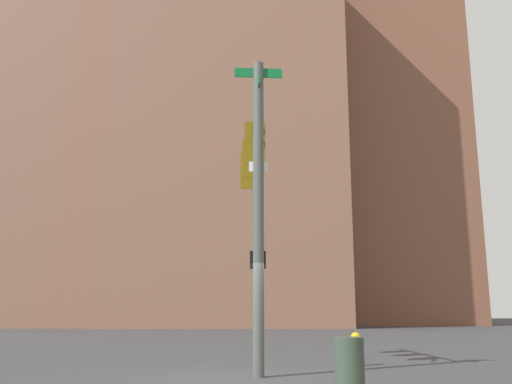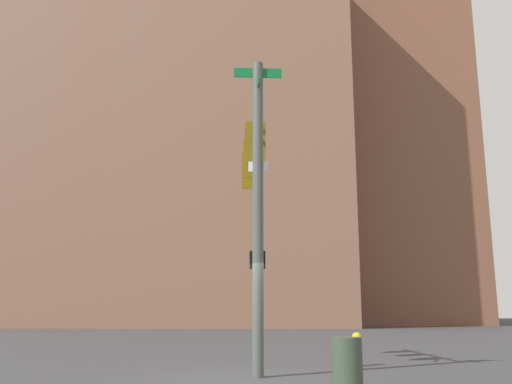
{
  "view_description": "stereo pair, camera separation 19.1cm",
  "coord_description": "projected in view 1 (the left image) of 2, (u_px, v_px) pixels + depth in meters",
  "views": [
    {
      "loc": [
        -0.26,
        12.77,
        1.43
      ],
      "look_at": [
        -0.45,
        -1.06,
        4.35
      ],
      "focal_mm": 39.59,
      "sensor_mm": 36.0,
      "label": 1
    },
    {
      "loc": [
        -0.46,
        12.77,
        1.43
      ],
      "look_at": [
        -0.45,
        -1.06,
        4.35
      ],
      "focal_mm": 39.59,
      "sensor_mm": 36.0,
      "label": 2
    }
  ],
  "objects": [
    {
      "name": "ground_plane",
      "position": [
        236.0,
        378.0,
        12.2
      ],
      "size": [
        200.0,
        200.0,
        0.0
      ],
      "primitive_type": "plane",
      "color": "#38383A"
    },
    {
      "name": "signal_pole_assembly",
      "position": [
        254.0,
        179.0,
        14.88
      ],
      "size": [
        1.17,
        5.78,
        7.4
      ],
      "rotation": [
        0.0,
        0.0,
        4.76
      ],
      "color": "#4C514C",
      "rests_on": "ground_plane"
    },
    {
      "name": "building_glass_tower",
      "position": [
        266.0,
        34.0,
        77.17
      ],
      "size": [
        22.76,
        22.33,
        77.09
      ],
      "primitive_type": "cube",
      "color": "#7A99B2",
      "rests_on": "ground_plane"
    },
    {
      "name": "building_brick_farside",
      "position": [
        364.0,
        162.0,
        65.11
      ],
      "size": [
        20.33,
        14.99,
        36.5
      ],
      "primitive_type": "cube",
      "color": "brown",
      "rests_on": "ground_plane"
    },
    {
      "name": "building_brick_midblock",
      "position": [
        228.0,
        141.0,
        56.61
      ],
      "size": [
        21.73,
        15.24,
        36.38
      ],
      "primitive_type": "cube",
      "color": "#845B47",
      "rests_on": "ground_plane"
    },
    {
      "name": "building_brick_nearside",
      "position": [
        126.0,
        98.0,
        59.54
      ],
      "size": [
        21.78,
        17.01,
        46.98
      ],
      "primitive_type": "cube",
      "color": "#845B47",
      "rests_on": "ground_plane"
    },
    {
      "name": "fire_hydrant",
      "position": [
        356.0,
        348.0,
        15.04
      ],
      "size": [
        0.34,
        0.26,
        0.87
      ],
      "color": "gold",
      "rests_on": "ground_plane"
    },
    {
      "name": "litter_bin",
      "position": [
        349.0,
        364.0,
        10.45
      ],
      "size": [
        0.56,
        0.56,
        0.95
      ],
      "primitive_type": "cylinder",
      "color": "#384738",
      "rests_on": "ground_plane"
    }
  ]
}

